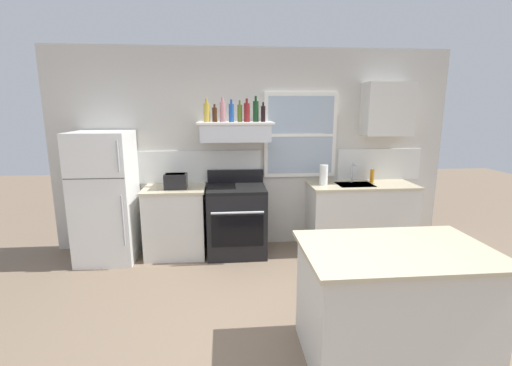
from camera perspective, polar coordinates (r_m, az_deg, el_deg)
ground_plane at (r=3.34m, az=2.92°, el=-23.31°), size 16.00×16.00×0.00m
back_wall at (r=4.98m, az=-0.12°, el=5.31°), size 5.40×0.11×2.70m
refrigerator at (r=4.91m, az=-22.77°, el=-2.06°), size 0.70×0.72×1.64m
counter_left_of_stove at (r=4.88m, az=-12.61°, el=-5.92°), size 0.79×0.63×0.91m
toaster at (r=4.69m, az=-12.61°, el=0.33°), size 0.30×0.20×0.19m
stove_range at (r=4.80m, az=-3.10°, el=-5.84°), size 0.76×0.69×1.09m
range_hood_shelf at (r=4.67m, az=-3.31°, el=8.19°), size 0.96×0.52×0.24m
bottle_champagne_gold_foil at (r=4.65m, az=-7.82°, el=11.07°), size 0.08×0.08×0.29m
bottle_brown_stout at (r=4.66m, az=-6.57°, el=10.76°), size 0.06×0.06×0.22m
bottle_rose_pink at (r=4.68m, az=-5.32°, el=11.23°), size 0.07×0.07×0.31m
bottle_blue_liqueur at (r=4.60m, az=-3.93°, el=11.10°), size 0.07×0.07×0.28m
bottle_olive_oil_square at (r=4.63m, az=-2.58°, el=11.06°), size 0.06×0.06×0.27m
bottle_red_label_wine at (r=4.63m, az=-1.46°, el=11.18°), size 0.07×0.07×0.29m
bottle_dark_green_wine at (r=4.64m, az=-0.03°, el=11.35°), size 0.07×0.07×0.32m
bottle_balsamic_dark at (r=4.63m, az=1.14°, el=10.96°), size 0.06×0.06×0.25m
counter_right_with_sink at (r=5.17m, az=16.13°, el=-5.06°), size 1.43×0.63×0.91m
sink_faucet at (r=5.08m, az=15.10°, el=1.98°), size 0.03×0.17×0.28m
paper_towel_roll at (r=4.87m, az=10.68°, el=1.28°), size 0.11×0.11×0.27m
dish_soap_bottle at (r=5.20m, az=17.93°, el=1.09°), size 0.06×0.06×0.18m
kitchen_island at (r=3.08m, az=20.82°, el=-17.43°), size 1.40×0.90×0.91m
upper_cabinet_right at (r=5.23m, az=20.15°, el=10.93°), size 0.64×0.32×0.70m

